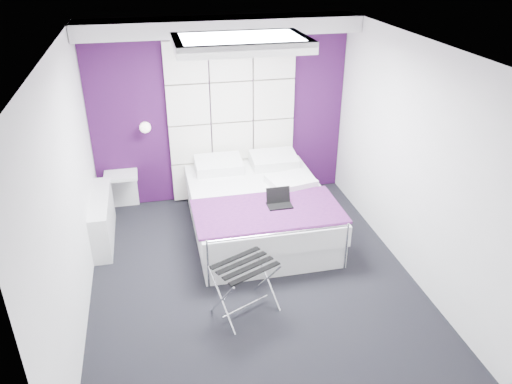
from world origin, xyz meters
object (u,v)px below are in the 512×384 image
nightstand (121,175)px  luggage_rack (245,288)px  radiator (103,219)px  wall_lamp (145,126)px  bed (258,209)px  laptop (279,201)px

nightstand → luggage_rack: luggage_rack is taller
nightstand → radiator: bearing=-108.4°
wall_lamp → luggage_rack: (0.86, -2.53, -0.93)m
radiator → bed: bearing=-6.4°
bed → laptop: laptop is taller
wall_lamp → luggage_rack: size_ratio=0.25×
nightstand → laptop: 2.35m
wall_lamp → bed: bearing=-36.2°
wall_lamp → bed: 1.89m
wall_lamp → laptop: wall_lamp is taller
bed → luggage_rack: size_ratio=3.57×
radiator → laptop: size_ratio=4.10×
bed → wall_lamp: bearing=143.8°
bed → radiator: bearing=173.6°
wall_lamp → nightstand: bearing=-174.3°
radiator → bed: size_ratio=0.56×
radiator → luggage_rack: (1.50, -1.77, -0.01)m
bed → luggage_rack: (-0.48, -1.55, -0.02)m
radiator → luggage_rack: 2.32m
radiator → wall_lamp: bearing=49.9°
luggage_rack → laptop: (0.64, 1.11, 0.36)m
radiator → bed: bed is taller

